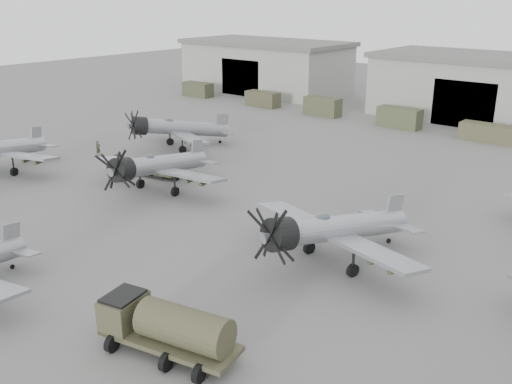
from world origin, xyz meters
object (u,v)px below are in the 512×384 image
(aircraft_mid_1, at_px, (155,166))
(tug_trailer, at_px, (136,167))
(fuel_tanker, at_px, (167,325))
(ground_crew, at_px, (98,148))
(aircraft_far_0, at_px, (174,128))
(aircraft_mid_2, at_px, (330,229))

(aircraft_mid_1, bearing_deg, tug_trailer, 149.37)
(fuel_tanker, relative_size, tug_trailer, 0.97)
(fuel_tanker, bearing_deg, ground_crew, 137.22)
(ground_crew, bearing_deg, aircraft_far_0, -38.65)
(aircraft_mid_2, distance_m, aircraft_far_0, 31.86)
(aircraft_mid_2, height_order, aircraft_far_0, aircraft_mid_2)
(tug_trailer, distance_m, ground_crew, 8.11)
(aircraft_mid_1, xyz_separation_m, aircraft_far_0, (-9.62, 11.05, -0.03))
(fuel_tanker, distance_m, ground_crew, 37.71)
(aircraft_mid_2, xyz_separation_m, ground_crew, (-33.20, 6.17, -1.64))
(aircraft_far_0, bearing_deg, aircraft_mid_2, -2.73)
(aircraft_mid_2, distance_m, fuel_tanker, 13.08)
(aircraft_mid_2, bearing_deg, aircraft_far_0, 169.50)
(fuel_tanker, bearing_deg, aircraft_mid_1, 128.35)
(ground_crew, bearing_deg, fuel_tanker, -128.48)
(fuel_tanker, relative_size, ground_crew, 4.50)
(aircraft_mid_2, distance_m, tug_trailer, 25.74)
(aircraft_far_0, xyz_separation_m, fuel_tanker, (28.19, -26.35, -0.82))
(ground_crew, bearing_deg, aircraft_mid_1, -113.56)
(fuel_tanker, distance_m, tug_trailer, 30.27)
(aircraft_far_0, height_order, fuel_tanker, aircraft_far_0)
(fuel_tanker, xyz_separation_m, tug_trailer, (-24.47, 17.79, -0.99))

